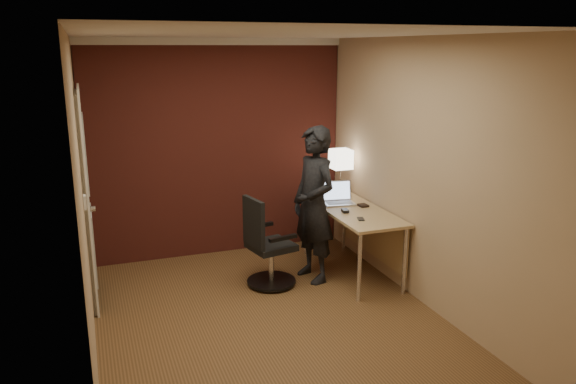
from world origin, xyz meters
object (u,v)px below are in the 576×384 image
Objects in this scene: mouse at (345,211)px; wallet at (363,205)px; phone at (361,219)px; office_chair at (266,248)px; desk at (358,219)px; desk_lamp at (341,160)px; laptop at (338,197)px; person at (314,205)px.

wallet is (0.28, 0.13, -0.01)m from mouse.
phone is 0.12× the size of office_chair.
desk is at bearing -164.91° from wallet.
wallet is at bearing 76.36° from phone.
desk is 2.80× the size of desk_lamp.
wallet is at bearing -87.51° from desk_lamp.
mouse is at bearing -151.09° from desk.
laptop is (-0.12, 0.25, 0.19)m from desk.
desk_lamp reaches higher than desk.
laptop is 0.31m from wallet.
laptop reaches higher than phone.
desk_lamp is 0.67m from wallet.
mouse reaches higher than phone.
wallet is (0.07, 0.02, 0.14)m from desk.
desk_lamp is at bearing 28.18° from office_chair.
desk is 0.34m from laptop.
office_chair is at bearing -178.05° from desk.
wallet is at bearing 2.81° from office_chair.
office_chair is at bearing -151.82° from desk_lamp.
wallet is 1.17m from office_chair.
laptop is 0.49m from person.
desk_lamp is (0.05, 0.55, 0.55)m from desk.
desk_lamp is 5.35× the size of mouse.
desk_lamp is 0.33× the size of person.
office_chair is 0.67m from person.
mouse is 0.91× the size of wallet.
mouse is 0.06× the size of person.
laptop is at bearing 102.24° from phone.
person reaches higher than desk_lamp.
wallet is at bearing 15.09° from desk.
mouse is (-0.09, -0.37, -0.05)m from laptop.
person is (-0.59, -0.04, 0.08)m from wallet.
mouse is 0.34m from person.
laptop is 0.65m from phone.
phone is at bearing -94.30° from laptop.
mouse is at bearing -111.03° from desk_lamp.
phone is (0.04, -0.28, -0.01)m from mouse.
desk is 0.92× the size of person.
laptop is (-0.17, -0.30, -0.35)m from desk_lamp.
desk_lamp is 0.88m from person.
mouse is at bearing 61.83° from person.
desk is 1.61× the size of office_chair.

